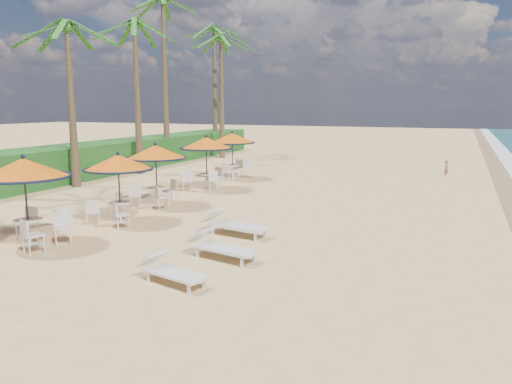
{
  "coord_description": "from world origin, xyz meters",
  "views": [
    {
      "loc": [
        6.03,
        -10.03,
        4.0
      ],
      "look_at": [
        -0.01,
        4.67,
        1.2
      ],
      "focal_mm": 35.0,
      "sensor_mm": 36.0,
      "label": 1
    }
  ],
  "objects_px": {
    "station_4": "(233,144)",
    "station_2": "(156,160)",
    "station_3": "(206,150)",
    "station_0": "(27,179)",
    "lounger_mid": "(219,245)",
    "station_1": "(117,171)",
    "lounger_far": "(232,223)",
    "lounger_near": "(169,270)"
  },
  "relations": [
    {
      "from": "station_4",
      "to": "station_2",
      "type": "bearing_deg",
      "value": -87.8
    },
    {
      "from": "station_2",
      "to": "station_3",
      "type": "xyz_separation_m",
      "value": [
        0.01,
        4.18,
        0.05
      ]
    },
    {
      "from": "station_0",
      "to": "lounger_mid",
      "type": "distance_m",
      "value": 5.82
    },
    {
      "from": "station_1",
      "to": "station_3",
      "type": "xyz_separation_m",
      "value": [
        -0.39,
        7.11,
        0.12
      ]
    },
    {
      "from": "station_2",
      "to": "lounger_far",
      "type": "relative_size",
      "value": 1.11
    },
    {
      "from": "station_1",
      "to": "station_2",
      "type": "height_order",
      "value": "station_2"
    },
    {
      "from": "station_0",
      "to": "station_3",
      "type": "relative_size",
      "value": 1.01
    },
    {
      "from": "station_2",
      "to": "lounger_near",
      "type": "distance_m",
      "value": 9.08
    },
    {
      "from": "station_4",
      "to": "lounger_mid",
      "type": "xyz_separation_m",
      "value": [
        5.67,
        -13.13,
        -1.55
      ]
    },
    {
      "from": "station_4",
      "to": "lounger_far",
      "type": "distance_m",
      "value": 12.01
    },
    {
      "from": "station_1",
      "to": "lounger_near",
      "type": "xyz_separation_m",
      "value": [
        4.76,
        -4.38,
        -1.48
      ]
    },
    {
      "from": "lounger_near",
      "to": "lounger_mid",
      "type": "distance_m",
      "value": 2.09
    },
    {
      "from": "lounger_far",
      "to": "station_4",
      "type": "bearing_deg",
      "value": 123.68
    },
    {
      "from": "station_0",
      "to": "lounger_far",
      "type": "relative_size",
      "value": 1.15
    },
    {
      "from": "station_4",
      "to": "lounger_mid",
      "type": "height_order",
      "value": "station_4"
    },
    {
      "from": "station_1",
      "to": "lounger_mid",
      "type": "relative_size",
      "value": 1.12
    },
    {
      "from": "station_3",
      "to": "lounger_mid",
      "type": "relative_size",
      "value": 1.2
    },
    {
      "from": "station_1",
      "to": "station_4",
      "type": "distance_m",
      "value": 10.85
    },
    {
      "from": "station_2",
      "to": "lounger_near",
      "type": "bearing_deg",
      "value": -54.83
    },
    {
      "from": "station_0",
      "to": "lounger_near",
      "type": "height_order",
      "value": "station_0"
    },
    {
      "from": "station_0",
      "to": "station_2",
      "type": "bearing_deg",
      "value": 88.6
    },
    {
      "from": "station_2",
      "to": "station_4",
      "type": "bearing_deg",
      "value": 92.2
    },
    {
      "from": "station_0",
      "to": "station_4",
      "type": "xyz_separation_m",
      "value": [
        -0.15,
        14.1,
        -0.03
      ]
    },
    {
      "from": "lounger_far",
      "to": "lounger_near",
      "type": "bearing_deg",
      "value": -74.87
    },
    {
      "from": "station_0",
      "to": "station_3",
      "type": "bearing_deg",
      "value": 89.13
    },
    {
      "from": "station_3",
      "to": "lounger_mid",
      "type": "height_order",
      "value": "station_3"
    },
    {
      "from": "station_2",
      "to": "station_4",
      "type": "distance_m",
      "value": 7.9
    },
    {
      "from": "lounger_far",
      "to": "lounger_mid",
      "type": "bearing_deg",
      "value": -64.56
    },
    {
      "from": "station_0",
      "to": "lounger_mid",
      "type": "xyz_separation_m",
      "value": [
        5.51,
        0.97,
        -1.58
      ]
    },
    {
      "from": "station_3",
      "to": "lounger_near",
      "type": "height_order",
      "value": "station_3"
    },
    {
      "from": "station_0",
      "to": "station_2",
      "type": "height_order",
      "value": "station_0"
    },
    {
      "from": "station_1",
      "to": "lounger_mid",
      "type": "bearing_deg",
      "value": -24.89
    },
    {
      "from": "station_1",
      "to": "lounger_near",
      "type": "relative_size",
      "value": 1.27
    },
    {
      "from": "station_2",
      "to": "lounger_mid",
      "type": "xyz_separation_m",
      "value": [
        5.36,
        -5.24,
        -1.5
      ]
    },
    {
      "from": "station_3",
      "to": "lounger_near",
      "type": "xyz_separation_m",
      "value": [
        5.15,
        -11.5,
        -1.59
      ]
    },
    {
      "from": "station_1",
      "to": "lounger_far",
      "type": "height_order",
      "value": "station_1"
    },
    {
      "from": "station_0",
      "to": "lounger_near",
      "type": "relative_size",
      "value": 1.38
    },
    {
      "from": "lounger_far",
      "to": "station_3",
      "type": "bearing_deg",
      "value": 132.27
    },
    {
      "from": "station_2",
      "to": "lounger_far",
      "type": "xyz_separation_m",
      "value": [
        4.68,
        -2.93,
        -1.48
      ]
    },
    {
      "from": "lounger_near",
      "to": "lounger_far",
      "type": "xyz_separation_m",
      "value": [
        -0.47,
        4.38,
        0.06
      ]
    },
    {
      "from": "station_1",
      "to": "station_2",
      "type": "relative_size",
      "value": 0.96
    },
    {
      "from": "station_2",
      "to": "lounger_mid",
      "type": "distance_m",
      "value": 7.64
    }
  ]
}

